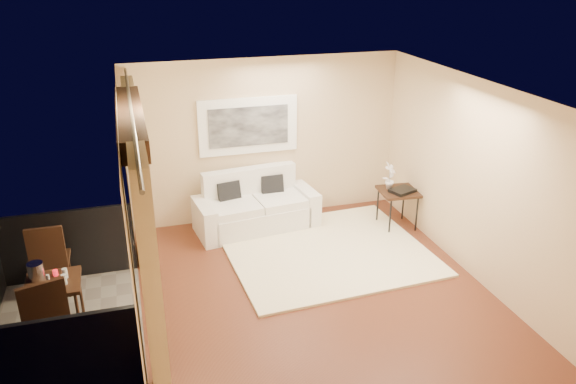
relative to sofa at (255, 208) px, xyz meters
name	(u,v)px	position (x,y,z in m)	size (l,w,h in m)	color
floor	(313,289)	(0.31, -2.09, -0.33)	(5.00, 5.00, 0.00)	brown
room_shell	(130,119)	(-1.82, -2.09, 2.19)	(5.00, 6.40, 5.00)	white
balcony	(49,319)	(-3.00, -2.09, -0.16)	(1.81, 2.60, 1.17)	#605B56
curtains	(143,219)	(-1.80, -2.09, 1.00)	(0.16, 4.80, 2.64)	tan
artwork	(248,126)	(0.01, 0.37, 1.29)	(1.62, 0.07, 0.92)	white
rug	(327,251)	(0.83, -1.18, -0.31)	(2.91, 2.54, 0.04)	#FFF5CD
sofa	(255,208)	(0.00, 0.00, 0.00)	(2.05, 1.07, 0.94)	white
side_table	(398,194)	(2.24, -0.65, 0.25)	(0.64, 0.64, 0.64)	#331C11
tray	(402,191)	(2.27, -0.73, 0.34)	(0.38, 0.28, 0.05)	black
orchid	(390,176)	(2.12, -0.55, 0.54)	(0.24, 0.16, 0.45)	white
bistro_table	(54,288)	(-2.87, -2.16, 0.29)	(0.62, 0.62, 0.71)	#331C11
balcony_chair_far	(49,255)	(-3.00, -1.28, 0.27)	(0.45, 0.46, 1.04)	#331C11
balcony_chair_near	(49,326)	(-2.85, -2.91, 0.30)	(0.58, 0.59, 1.09)	#331C11
ice_bucket	(36,271)	(-3.04, -2.03, 0.48)	(0.18, 0.18, 0.20)	white
candle	(55,273)	(-2.84, -2.02, 0.41)	(0.06, 0.06, 0.07)	red
vase	(49,282)	(-2.88, -2.30, 0.47)	(0.04, 0.04, 0.18)	silver
glass_a	(64,279)	(-2.73, -2.24, 0.44)	(0.06, 0.06, 0.12)	silver
glass_b	(65,273)	(-2.73, -2.11, 0.44)	(0.06, 0.06, 0.12)	silver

